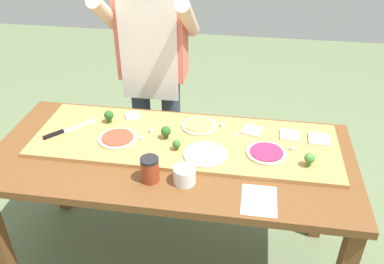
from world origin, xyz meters
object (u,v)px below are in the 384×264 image
at_px(broccoli_floret_back_mid, 109,116).
at_px(cheese_crumble_f, 149,158).
at_px(cook_center, 153,61).
at_px(prep_table, 173,169).
at_px(cheese_crumble_b, 223,125).
at_px(cheese_crumble_c, 292,149).
at_px(sauce_jar, 150,169).
at_px(pizza_whole_cheese_artichoke, 205,154).
at_px(broccoli_floret_back_left, 176,144).
at_px(pizza_slice_center, 133,116).
at_px(chefs_knife, 63,131).
at_px(flour_cup, 185,176).
at_px(pizza_whole_tomato_red, 118,138).
at_px(pizza_slice_near_right, 289,135).
at_px(pizza_whole_beet_magenta, 266,153).
at_px(recipe_note, 259,200).
at_px(broccoli_floret_center_left, 310,159).
at_px(broccoli_floret_center_right, 166,132).
at_px(cheese_crumble_d, 151,131).
at_px(pizza_slice_near_left, 252,131).
at_px(cheese_crumble_a, 236,135).
at_px(pizza_whole_pesto_green, 199,126).
at_px(cheese_crumble_e, 142,138).
at_px(pizza_slice_far_right, 319,139).

relative_size(broccoli_floret_back_mid, cheese_crumble_f, 3.27).
bearing_deg(cook_center, prep_table, -69.53).
relative_size(cheese_crumble_b, cheese_crumble_c, 1.06).
bearing_deg(sauce_jar, pizza_whole_cheese_artichoke, 41.47).
relative_size(pizza_whole_cheese_artichoke, broccoli_floret_back_left, 4.00).
bearing_deg(sauce_jar, pizza_slice_center, 114.14).
xyz_separation_m(chefs_knife, flour_cup, (0.70, -0.28, 0.01)).
relative_size(pizza_whole_tomato_red, broccoli_floret_back_left, 3.66).
bearing_deg(broccoli_floret_back_mid, pizza_slice_near_right, 0.61).
bearing_deg(pizza_whole_beet_magenta, recipe_note, -94.93).
bearing_deg(broccoli_floret_center_left, prep_table, 176.88).
bearing_deg(cheese_crumble_b, broccoli_floret_back_mid, -175.22).
distance_m(prep_table, pizza_whole_beet_magenta, 0.48).
height_order(pizza_whole_cheese_artichoke, pizza_slice_center, pizza_whole_cheese_artichoke).
bearing_deg(cheese_crumble_b, broccoli_floret_center_left, -33.81).
relative_size(broccoli_floret_center_right, cheese_crumble_d, 3.82).
bearing_deg(pizza_whole_beet_magenta, pizza_slice_near_left, 110.82).
xyz_separation_m(broccoli_floret_back_mid, cheese_crumble_a, (0.69, -0.03, -0.04)).
bearing_deg(cheese_crumble_a, cheese_crumble_c, -17.35).
distance_m(pizza_whole_pesto_green, cheese_crumble_c, 0.51).
relative_size(pizza_slice_center, broccoli_floret_back_mid, 1.11).
bearing_deg(chefs_knife, cheese_crumble_f, -18.18).
distance_m(broccoli_floret_back_mid, flour_cup, 0.64).
xyz_separation_m(chefs_knife, cheese_crumble_b, (0.82, 0.18, 0.00)).
bearing_deg(pizza_slice_center, flour_cup, -52.36).
distance_m(broccoli_floret_center_left, sauce_jar, 0.73).
bearing_deg(pizza_slice_center, broccoli_floret_back_left, -42.44).
height_order(prep_table, broccoli_floret_back_mid, broccoli_floret_back_mid).
height_order(prep_table, cheese_crumble_e, cheese_crumble_e).
bearing_deg(recipe_note, broccoli_floret_center_left, 48.62).
height_order(flour_cup, sauce_jar, sauce_jar).
bearing_deg(pizza_slice_far_right, cheese_crumble_f, -160.01).
height_order(broccoli_floret_center_right, cheese_crumble_a, broccoli_floret_center_right).
xyz_separation_m(broccoli_floret_center_left, cheese_crumble_b, (-0.43, 0.28, -0.03)).
xyz_separation_m(broccoli_floret_back_mid, flour_cup, (0.49, -0.41, -0.03)).
height_order(pizza_whole_cheese_artichoke, sauce_jar, sauce_jar).
bearing_deg(recipe_note, cheese_crumble_b, 110.89).
relative_size(pizza_whole_beet_magenta, pizza_whole_pesto_green, 1.03).
height_order(pizza_slice_far_right, cheese_crumble_a, same).
height_order(pizza_whole_cheese_artichoke, broccoli_floret_back_left, broccoli_floret_back_left).
xyz_separation_m(broccoli_floret_center_right, cheese_crumble_a, (0.35, 0.08, -0.03)).
xyz_separation_m(pizza_whole_cheese_artichoke, pizza_slice_near_left, (0.22, 0.25, -0.00)).
bearing_deg(pizza_slice_near_right, pizza_whole_pesto_green, 177.67).
height_order(pizza_whole_pesto_green, recipe_note, pizza_whole_pesto_green).
height_order(cheese_crumble_a, cheese_crumble_d, cheese_crumble_d).
xyz_separation_m(pizza_whole_tomato_red, pizza_slice_far_right, (1.02, 0.15, -0.00)).
relative_size(pizza_whole_tomato_red, cheese_crumble_f, 9.02).
bearing_deg(pizza_slice_near_left, pizza_slice_near_right, -4.85).
bearing_deg(cheese_crumble_d, cheese_crumble_e, -114.97).
height_order(pizza_slice_near_right, cheese_crumble_a, same).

